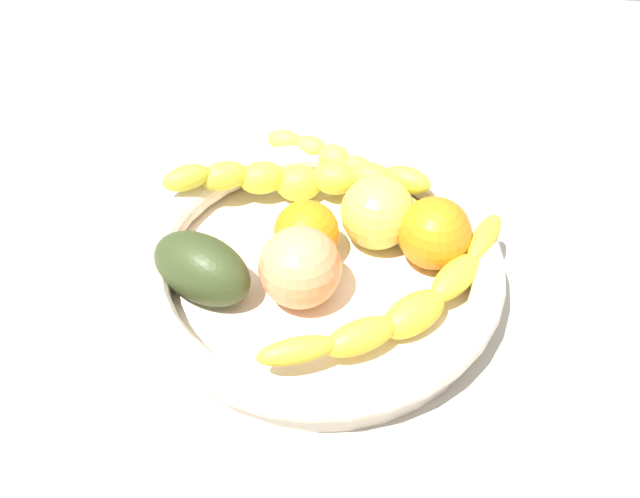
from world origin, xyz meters
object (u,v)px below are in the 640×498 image
Objects in this scene: peach_blush at (300,268)px; banana_draped_left at (352,172)px; orange_mid_left at (306,233)px; banana_arching_top at (408,304)px; orange_front at (434,233)px; apple_yellow at (377,213)px; banana_draped_right at (298,179)px; avocado_dark at (202,269)px; fruit_bowl at (320,268)px.

banana_draped_left is at bearing -105.31° from peach_blush.
banana_draped_left is at bearing -111.37° from orange_mid_left.
banana_draped_left and banana_arching_top have the same top height.
banana_draped_left is 2.28× the size of peach_blush.
apple_yellow is (5.14, -2.33, 0.14)cm from orange_front.
banana_draped_left is 2.75× the size of orange_mid_left.
banana_draped_left is 10.72cm from orange_mid_left.
peach_blush is at bearing 48.83° from apple_yellow.
banana_draped_right is (5.28, 2.50, 0.88)cm from banana_draped_left.
orange_front is at bearing -165.92° from avocado_dark.
banana_draped_right is 14.36cm from avocado_dark.
banana_draped_right is 9.21cm from apple_yellow.
fruit_bowl is 7.41cm from apple_yellow.
apple_yellow is at bearing -75.24° from banana_arching_top.
banana_arching_top is 3.27× the size of orange_front.
apple_yellow is (-5.06, -4.59, 2.87)cm from fruit_bowl.
fruit_bowl is at bearing 42.22° from apple_yellow.
banana_draped_left is 18.06cm from banana_arching_top.
peach_blush reaches higher than apple_yellow.
apple_yellow is at bearing -24.41° from orange_front.
peach_blush is (0.19, 4.98, 0.62)cm from orange_mid_left.
orange_mid_left is 6.92cm from apple_yellow.
apple_yellow is at bearing 108.77° from banana_draped_left.
apple_yellow reaches higher than banana_arching_top.
banana_arching_top is 3.01× the size of peach_blush.
banana_draped_left is 0.63× the size of banana_draped_right.
apple_yellow is (-6.60, -7.55, -0.15)cm from peach_blush.
avocado_dark is at bearing -8.01° from banana_arching_top.
avocado_dark reaches higher than banana_draped_left.
avocado_dark is (17.78, -2.50, 0.65)cm from banana_arching_top.
avocado_dark is (8.76, 4.86, -0.15)cm from orange_mid_left.
banana_draped_right is at bearing -73.92° from fruit_bowl.
avocado_dark is at bearing 26.08° from apple_yellow.
banana_draped_left is at bearing -130.51° from avocado_dark.
fruit_bowl is 10.18cm from banana_draped_right.
avocado_dark is at bearing 59.08° from banana_draped_right.
banana_arching_top is at bearing 71.63° from orange_front.
banana_arching_top is at bearing 125.08° from banana_draped_right.
avocado_dark is at bearing 49.49° from banana_draped_left.
fruit_bowl is 3.41cm from orange_mid_left.
peach_blush reaches higher than fruit_bowl.
orange_mid_left reaches higher than banana_draped_left.
orange_front reaches higher than banana_arching_top.
banana_arching_top is at bearing 165.51° from peach_blush.
peach_blush reaches higher than banana_arching_top.
banana_draped_right is at bearing -84.52° from peach_blush.
orange_mid_left reaches higher than banana_draped_right.
orange_mid_left is at bearing -151.00° from avocado_dark.
peach_blush is (9.21, -2.38, 1.42)cm from banana_arching_top.
orange_mid_left is 0.86× the size of apple_yellow.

